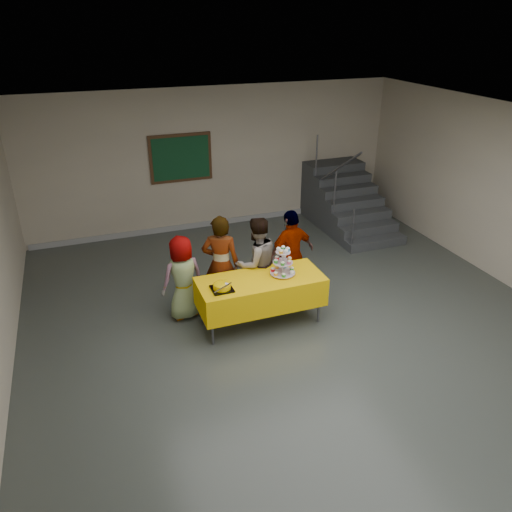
{
  "coord_description": "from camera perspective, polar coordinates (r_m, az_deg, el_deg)",
  "views": [
    {
      "loc": [
        -2.78,
        -5.09,
        4.31
      ],
      "look_at": [
        -0.48,
        1.15,
        1.05
      ],
      "focal_mm": 35.0,
      "sensor_mm": 36.0,
      "label": 1
    }
  ],
  "objects": [
    {
      "name": "schoolchild_b",
      "position": [
        7.72,
        -4.03,
        -0.97
      ],
      "size": [
        0.69,
        0.59,
        1.61
      ],
      "primitive_type": "imported",
      "rotation": [
        0.0,
        0.0,
        2.73
      ],
      "color": "slate",
      "rests_on": "ground"
    },
    {
      "name": "cupcake_stand",
      "position": [
        7.42,
        3.08,
        -0.86
      ],
      "size": [
        0.38,
        0.38,
        0.44
      ],
      "color": "silver",
      "rests_on": "bake_table"
    },
    {
      "name": "schoolchild_c",
      "position": [
        7.85,
        0.06,
        -0.8
      ],
      "size": [
        0.84,
        0.71,
        1.52
      ],
      "primitive_type": "imported",
      "rotation": [
        0.0,
        0.0,
        3.34
      ],
      "color": "slate",
      "rests_on": "ground"
    },
    {
      "name": "staircase",
      "position": [
        11.38,
        9.97,
        6.07
      ],
      "size": [
        1.3,
        2.4,
        2.04
      ],
      "color": "#424447",
      "rests_on": "ground"
    },
    {
      "name": "schoolchild_d",
      "position": [
        8.16,
        4.03,
        0.22
      ],
      "size": [
        0.95,
        0.57,
        1.52
      ],
      "primitive_type": "imported",
      "rotation": [
        0.0,
        0.0,
        3.38
      ],
      "color": "slate",
      "rests_on": "ground"
    },
    {
      "name": "bake_table",
      "position": [
        7.48,
        0.53,
        -4.04
      ],
      "size": [
        1.88,
        0.78,
        0.77
      ],
      "color": "#595960",
      "rests_on": "ground"
    },
    {
      "name": "bear_cake",
      "position": [
        7.08,
        -3.92,
        -3.42
      ],
      "size": [
        0.32,
        0.36,
        0.12
      ],
      "color": "black",
      "rests_on": "bake_table"
    },
    {
      "name": "schoolchild_a",
      "position": [
        7.67,
        -8.37,
        -2.48
      ],
      "size": [
        0.74,
        0.56,
        1.35
      ],
      "primitive_type": "imported",
      "rotation": [
        0.0,
        0.0,
        3.37
      ],
      "color": "slate",
      "rests_on": "ground"
    },
    {
      "name": "noticeboard",
      "position": [
        10.61,
        -8.58,
        11.01
      ],
      "size": [
        1.3,
        0.05,
        1.0
      ],
      "color": "#472B16",
      "rests_on": "ground"
    },
    {
      "name": "room_shell",
      "position": [
        6.21,
        7.85,
        5.31
      ],
      "size": [
        10.0,
        10.04,
        3.02
      ],
      "color": "#4C514C",
      "rests_on": "ground"
    }
  ]
}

